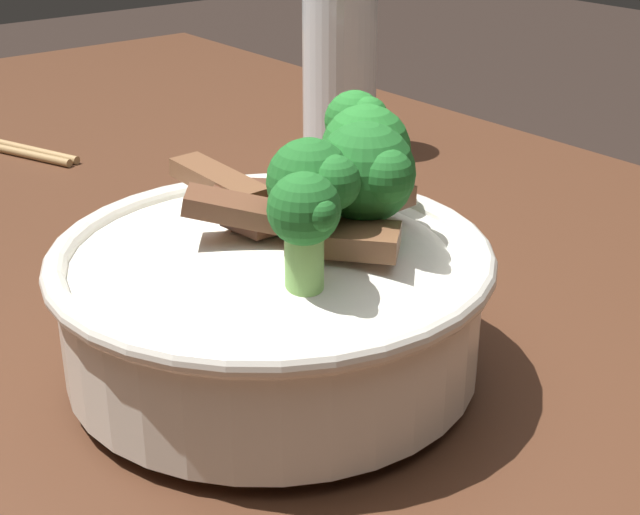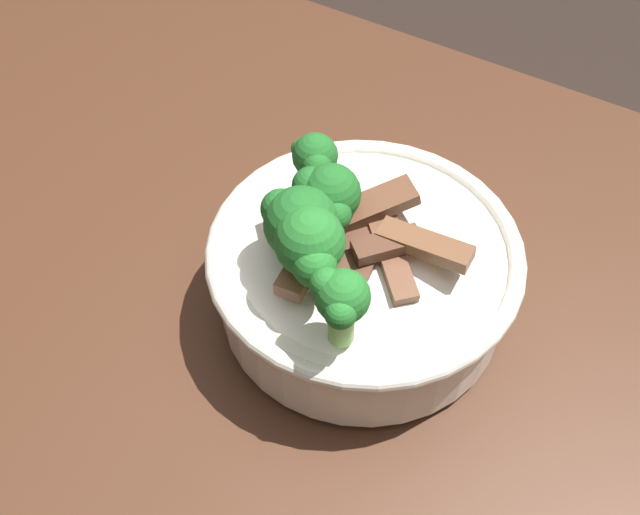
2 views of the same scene
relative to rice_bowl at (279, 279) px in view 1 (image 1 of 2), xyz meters
name	(u,v)px [view 1 (image 1 of 2)]	position (x,y,z in m)	size (l,w,h in m)	color
dining_table	(243,438)	(-0.11, 0.04, -0.17)	(1.40, 0.77, 0.76)	#472819
rice_bowl	(279,279)	(0.00, 0.00, 0.00)	(0.22, 0.22, 0.13)	silver
drinking_glass	(339,81)	(-0.27, 0.26, 0.01)	(0.06, 0.06, 0.14)	white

